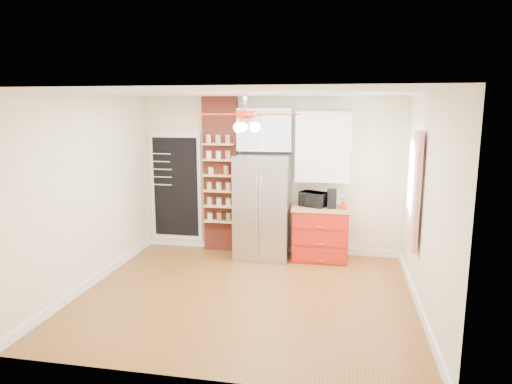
% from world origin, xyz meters
% --- Properties ---
extents(floor, '(4.50, 4.50, 0.00)m').
position_xyz_m(floor, '(0.00, 0.00, 0.00)').
color(floor, brown).
rests_on(floor, ground).
extents(ceiling, '(4.50, 4.50, 0.00)m').
position_xyz_m(ceiling, '(0.00, 0.00, 2.70)').
color(ceiling, white).
rests_on(ceiling, wall_back).
extents(wall_back, '(4.50, 0.02, 2.70)m').
position_xyz_m(wall_back, '(0.00, 2.00, 1.35)').
color(wall_back, beige).
rests_on(wall_back, floor).
extents(wall_front, '(4.50, 0.02, 2.70)m').
position_xyz_m(wall_front, '(0.00, -2.00, 1.35)').
color(wall_front, beige).
rests_on(wall_front, floor).
extents(wall_left, '(0.02, 4.00, 2.70)m').
position_xyz_m(wall_left, '(-2.25, 0.00, 1.35)').
color(wall_left, beige).
rests_on(wall_left, floor).
extents(wall_right, '(0.02, 4.00, 2.70)m').
position_xyz_m(wall_right, '(2.25, 0.00, 1.35)').
color(wall_right, beige).
rests_on(wall_right, floor).
extents(chalkboard, '(0.95, 0.05, 1.95)m').
position_xyz_m(chalkboard, '(-1.70, 1.96, 1.10)').
color(chalkboard, white).
rests_on(chalkboard, wall_back).
extents(brick_pillar, '(0.60, 0.16, 2.70)m').
position_xyz_m(brick_pillar, '(-0.85, 1.92, 1.35)').
color(brick_pillar, '#933927').
rests_on(brick_pillar, floor).
extents(fridge, '(0.90, 0.70, 1.75)m').
position_xyz_m(fridge, '(-0.05, 1.63, 0.88)').
color(fridge, '#B6B6BB').
rests_on(fridge, floor).
extents(upper_glass_cabinet, '(0.90, 0.35, 0.70)m').
position_xyz_m(upper_glass_cabinet, '(-0.05, 1.82, 2.15)').
color(upper_glass_cabinet, white).
rests_on(upper_glass_cabinet, wall_back).
extents(red_cabinet, '(0.94, 0.64, 0.90)m').
position_xyz_m(red_cabinet, '(0.92, 1.68, 0.45)').
color(red_cabinet, '#AC1A0E').
rests_on(red_cabinet, floor).
extents(upper_shelf_unit, '(0.90, 0.30, 1.15)m').
position_xyz_m(upper_shelf_unit, '(0.92, 1.85, 1.88)').
color(upper_shelf_unit, white).
rests_on(upper_shelf_unit, wall_back).
extents(window, '(0.04, 0.75, 1.05)m').
position_xyz_m(window, '(2.23, 0.90, 1.55)').
color(window, white).
rests_on(window, wall_right).
extents(curtain, '(0.06, 0.40, 1.55)m').
position_xyz_m(curtain, '(2.18, 0.35, 1.45)').
color(curtain, '#AD1723').
rests_on(curtain, wall_right).
extents(ceiling_fan, '(1.40, 1.40, 0.44)m').
position_xyz_m(ceiling_fan, '(0.00, 0.00, 2.42)').
color(ceiling_fan, silver).
rests_on(ceiling_fan, ceiling).
extents(toaster_oven, '(0.52, 0.45, 0.24)m').
position_xyz_m(toaster_oven, '(0.79, 1.71, 1.02)').
color(toaster_oven, black).
rests_on(toaster_oven, red_cabinet).
extents(coffee_maker, '(0.16, 0.21, 0.31)m').
position_xyz_m(coffee_maker, '(1.08, 1.64, 1.05)').
color(coffee_maker, black).
rests_on(coffee_maker, red_cabinet).
extents(canister_left, '(0.11, 0.11, 0.14)m').
position_xyz_m(canister_left, '(1.28, 1.53, 0.97)').
color(canister_left, '#B13009').
rests_on(canister_left, red_cabinet).
extents(canister_right, '(0.13, 0.13, 0.13)m').
position_xyz_m(canister_right, '(1.29, 1.74, 0.97)').
color(canister_right, '#B21F09').
rests_on(canister_right, red_cabinet).
extents(pantry_jar_oats, '(0.12, 0.12, 0.12)m').
position_xyz_m(pantry_jar_oats, '(-0.99, 1.79, 1.43)').
color(pantry_jar_oats, beige).
rests_on(pantry_jar_oats, brick_pillar).
extents(pantry_jar_beans, '(0.11, 0.11, 0.15)m').
position_xyz_m(pantry_jar_beans, '(-0.71, 1.77, 1.45)').
color(pantry_jar_beans, '#96654C').
rests_on(pantry_jar_beans, brick_pillar).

